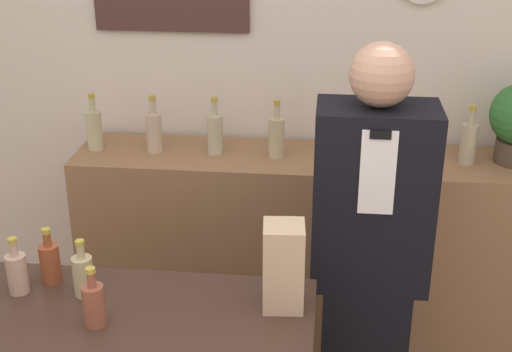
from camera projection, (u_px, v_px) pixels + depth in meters
back_wall at (272, 63)px, 3.40m from camera, size 5.20×0.09×2.70m
back_shelf at (307, 251)px, 3.47m from camera, size 2.17×0.44×0.99m
shopkeeper at (368, 266)px, 2.66m from camera, size 0.43×0.27×1.69m
paper_bag at (283, 266)px, 2.24m from camera, size 0.14×0.14×0.29m
counter_bottle_2 at (17, 272)px, 2.35m from camera, size 0.07×0.07×0.20m
counter_bottle_3 at (50, 262)px, 2.41m from camera, size 0.07×0.07×0.20m
counter_bottle_4 at (83, 274)px, 2.33m from camera, size 0.07×0.07×0.20m
counter_bottle_5 at (94, 304)px, 2.17m from camera, size 0.07×0.07×0.20m
shelf_bottle_0 at (94, 128)px, 3.32m from camera, size 0.07×0.07×0.27m
shelf_bottle_1 at (154, 131)px, 3.30m from camera, size 0.07×0.07×0.27m
shelf_bottle_2 at (215, 132)px, 3.27m from camera, size 0.07×0.07×0.27m
shelf_bottle_3 at (277, 136)px, 3.23m from camera, size 0.07×0.07×0.27m
shelf_bottle_4 at (340, 138)px, 3.20m from camera, size 0.07×0.07×0.27m
shelf_bottle_5 at (403, 138)px, 3.21m from camera, size 0.07×0.07×0.27m
shelf_bottle_6 at (469, 142)px, 3.16m from camera, size 0.07×0.07×0.27m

